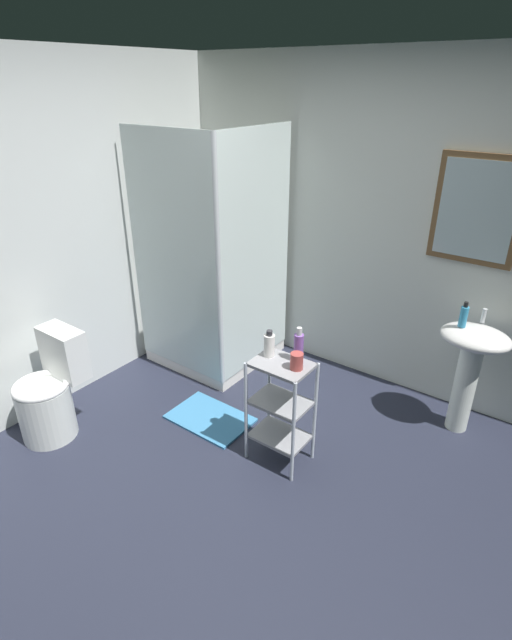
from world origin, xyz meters
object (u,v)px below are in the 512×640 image
Objects in this scene: shower_stall at (216,315)px; bath_mat at (210,418)px; lotion_bottle_white at (269,345)px; rinse_cup at (297,361)px; hand_soap_bottle at (464,316)px; toilet at (50,394)px; pedestal_sink at (471,359)px; conditioner_bottle_purple at (299,347)px; storage_cart at (281,404)px.

shower_stall reaches higher than bath_mat.
rinse_cup is at bearing -7.21° from lotion_bottle_white.
hand_soap_bottle is 1.32m from lotion_bottle_white.
toilet is 4.28× the size of lotion_bottle_white.
lotion_bottle_white is 0.97m from bath_mat.
pedestal_sink is (2.01, 0.33, 0.12)m from shower_stall.
shower_stall is 11.38× the size of hand_soap_bottle.
storage_cart is at bearing -125.02° from conditioner_bottle_purple.
storage_cart is at bearing -129.96° from pedestal_sink.
pedestal_sink is at bearing 50.04° from storage_cart.
hand_soap_bottle is (0.77, 1.01, 0.45)m from storage_cart.
shower_stall is at bearing 152.80° from conditioner_bottle_purple.
conditioner_bottle_purple is (-0.71, -0.92, -0.05)m from hand_soap_bottle.
lotion_bottle_white is at bearing 165.91° from storage_cart.
conditioner_bottle_purple is (0.18, 0.06, 0.02)m from lotion_bottle_white.
toilet is 4.32× the size of hand_soap_bottle.
rinse_cup is at bearing 24.93° from toilet.
bath_mat is at bearing 177.90° from rinse_cup.
rinse_cup is (1.55, 0.72, 0.48)m from toilet.
toilet is at bearing -137.03° from bath_mat.
conditioner_bottle_purple is at bearing 54.98° from storage_cart.
toilet is 1.03× the size of storage_cart.
conditioner_bottle_purple is at bearing -127.46° from hand_soap_bottle.
toilet is 1.78m from rinse_cup.
pedestal_sink is 0.32m from hand_soap_bottle.
rinse_cup is at bearing -2.10° from bath_mat.
lotion_bottle_white is at bearing -131.94° from hand_soap_bottle.
pedestal_sink is at bearing 45.72° from lotion_bottle_white.
rinse_cup is 0.17× the size of bath_mat.
conditioner_bottle_purple is (0.06, 0.09, 0.40)m from storage_cart.
storage_cart is 1.35m from hand_soap_bottle.
conditioner_bottle_purple reaches higher than toilet.
storage_cart is (-0.87, -1.03, -0.14)m from pedestal_sink.
pedestal_sink reaches higher than storage_cart.
storage_cart is 0.77m from bath_mat.
hand_soap_bottle is 1.68× the size of rinse_cup.
bath_mat is (-0.71, -0.06, -0.83)m from conditioner_bottle_purple.
bath_mat is at bearing -179.99° from lotion_bottle_white.
conditioner_bottle_purple is at bearing -130.38° from pedestal_sink.
storage_cart is 0.37m from rinse_cup.
lotion_bottle_white is at bearing -134.28° from pedestal_sink.
toilet is at bearing -150.69° from lotion_bottle_white.
shower_stall is 8.83× the size of conditioner_bottle_purple.
pedestal_sink is 1.35× the size of bath_mat.
storage_cart is at bearing -14.09° from lotion_bottle_white.
bath_mat is at bearing -146.37° from pedestal_sink.
lotion_bottle_white reaches higher than pedestal_sink.
bath_mat is (-0.64, 0.03, -0.43)m from storage_cart.
toilet is 1.14m from bath_mat.
lotion_bottle_white is 1.70× the size of rinse_cup.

